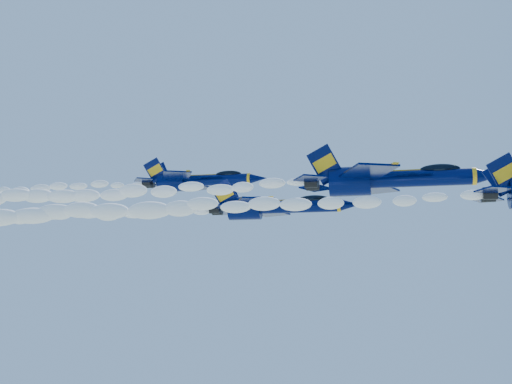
# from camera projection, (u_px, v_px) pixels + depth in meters

# --- Properties ---
(smoke_trail_jet_lead) EXTENTS (41.81, 1.71, 1.54)m
(smoke_trail_jet_lead) POSITION_uv_depth(u_px,v_px,m) (215.00, 206.00, 57.69)
(smoke_trail_jet_lead) COLOR white
(jet_second) EXTENTS (17.45, 14.31, 6.48)m
(jet_second) POSITION_uv_depth(u_px,v_px,m) (389.00, 179.00, 64.15)
(jet_second) COLOR #00093A
(smoke_trail_jet_second) EXTENTS (41.81, 1.94, 1.75)m
(smoke_trail_jet_second) POSITION_uv_depth(u_px,v_px,m) (94.00, 194.00, 69.41)
(smoke_trail_jet_second) COLOR white
(jet_third) EXTENTS (15.32, 12.57, 5.69)m
(jet_third) POSITION_uv_depth(u_px,v_px,m) (275.00, 206.00, 72.00)
(jet_third) COLOR #00093A
(smoke_trail_jet_third) EXTENTS (41.81, 1.71, 1.54)m
(smoke_trail_jet_third) POSITION_uv_depth(u_px,v_px,m) (25.00, 218.00, 77.10)
(smoke_trail_jet_third) COLOR white
(jet_fourth) EXTENTS (15.33, 12.57, 5.70)m
(jet_fourth) POSITION_uv_depth(u_px,v_px,m) (197.00, 180.00, 86.32)
(jet_fourth) COLOR #00093A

